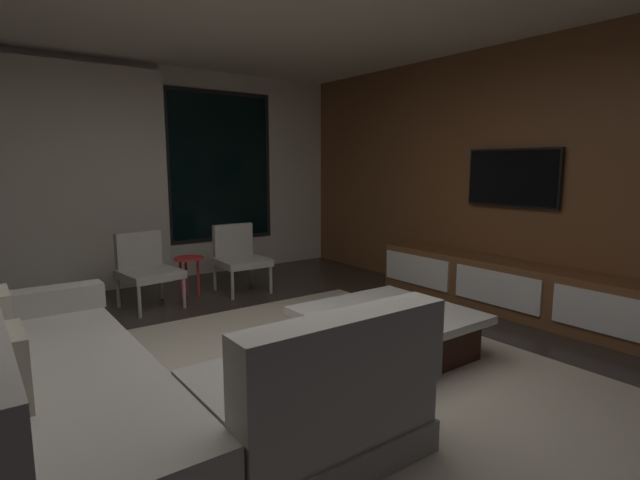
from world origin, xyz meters
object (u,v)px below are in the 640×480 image
book_stack_on_coffee_table (395,314)px  mounted_tv (512,178)px  coffee_table (387,332)px  media_console (513,289)px  accent_chair_by_curtain (146,266)px  accent_chair_near_window (239,254)px  side_stool (189,265)px  sectional_couch (125,395)px

book_stack_on_coffee_table → mounted_tv: 2.32m
coffee_table → mounted_tv: 2.28m
book_stack_on_coffee_table → media_console: (1.89, 0.23, -0.15)m
coffee_table → accent_chair_by_curtain: 2.72m
accent_chair_by_curtain → accent_chair_near_window: bearing=1.1°
book_stack_on_coffee_table → side_stool: 2.79m
accent_chair_near_window → media_console: accent_chair_near_window is taller
sectional_couch → accent_chair_near_window: sectional_couch is taller
media_console → accent_chair_near_window: bearing=125.9°
sectional_couch → mounted_tv: (3.93, 0.32, 1.06)m
sectional_couch → book_stack_on_coffee_table: size_ratio=8.35×
accent_chair_near_window → side_stool: bearing=174.6°
sectional_couch → accent_chair_near_window: (1.97, 2.58, 0.14)m
accent_chair_near_window → mounted_tv: bearing=-49.0°
side_stool → mounted_tv: (2.55, -2.31, 0.98)m
side_stool → mounted_tv: 3.58m
coffee_table → side_stool: bearing=103.3°
sectional_couch → side_stool: bearing=62.4°
accent_chair_by_curtain → side_stool: accent_chair_by_curtain is taller
side_stool → media_console: media_console is taller
book_stack_on_coffee_table → media_console: size_ratio=0.10×
book_stack_on_coffee_table → accent_chair_near_window: accent_chair_near_window is taller
accent_chair_by_curtain → side_stool: bearing=8.8°
coffee_table → book_stack_on_coffee_table: (-0.12, -0.19, 0.22)m
book_stack_on_coffee_table → mounted_tv: mounted_tv is taller
book_stack_on_coffee_table → side_stool: side_stool is taller
coffee_table → sectional_couch: bearing=-177.5°
accent_chair_near_window → side_stool: (-0.59, 0.06, -0.06)m
accent_chair_by_curtain → mounted_tv: (3.04, -2.23, 0.92)m
mounted_tv → side_stool: bearing=137.8°
book_stack_on_coffee_table → mounted_tv: (2.07, 0.43, 0.94)m
accent_chair_near_window → mounted_tv: 3.12m
side_stool → sectional_couch: bearing=-117.6°
book_stack_on_coffee_table → accent_chair_by_curtain: bearing=110.1°
sectional_couch → coffee_table: sectional_couch is taller
book_stack_on_coffee_table → accent_chair_near_window: bearing=87.7°
accent_chair_by_curtain → mounted_tv: mounted_tv is taller
accent_chair_by_curtain → book_stack_on_coffee_table: bearing=-69.9°
accent_chair_by_curtain → media_console: 3.76m
media_console → sectional_couch: bearing=-178.1°
coffee_table → mounted_tv: size_ratio=1.14×
sectional_couch → mounted_tv: size_ratio=2.47×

